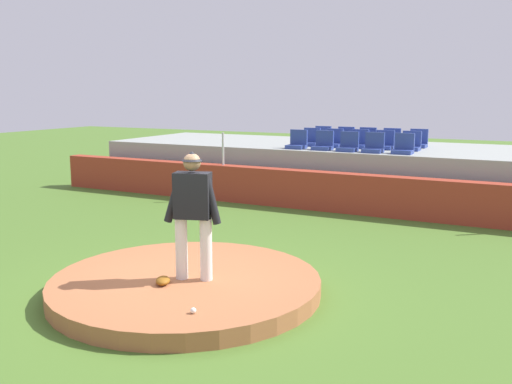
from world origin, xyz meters
The scene contains 23 objects.
ground_plane centered at (0.00, 0.00, 0.00)m, with size 60.00×60.00×0.00m, color #486D27.
pitchers_mound centered at (0.00, 0.00, 0.12)m, with size 3.92×3.92×0.24m, color #A5613B.
pitcher centered at (0.16, -0.02, 1.31)m, with size 0.83×0.41×1.85m.
baseball centered at (0.85, -1.10, 0.28)m, with size 0.07×0.07×0.07m, color white.
fielding_glove centered at (-0.11, -0.41, 0.29)m, with size 0.30×0.20×0.11m, color brown.
brick_barrier centered at (0.00, 6.44, 0.48)m, with size 16.92×0.40×0.96m, color #9C3523.
fence_post_left centered at (-3.12, 6.44, 1.39)m, with size 0.06×0.06×0.87m, color silver.
bleacher_platform centered at (0.00, 9.08, 0.69)m, with size 15.05×4.23×1.39m, color #959B95.
stadium_chair_0 centered at (-1.43, 7.51, 1.54)m, with size 0.48×0.44×0.50m.
stadium_chair_1 centered at (-0.68, 7.51, 1.54)m, with size 0.48×0.44×0.50m.
stadium_chair_2 centered at (0.02, 7.46, 1.54)m, with size 0.48×0.44×0.50m.
stadium_chair_3 centered at (0.68, 7.46, 1.54)m, with size 0.48×0.44×0.50m.
stadium_chair_4 centered at (1.42, 7.50, 1.54)m, with size 0.48×0.44×0.50m.
stadium_chair_5 centered at (-1.39, 8.40, 1.54)m, with size 0.48×0.44×0.50m.
stadium_chair_6 centered at (-0.70, 8.36, 1.54)m, with size 0.48×0.44×0.50m.
stadium_chair_7 centered at (0.01, 8.40, 1.54)m, with size 0.48×0.44×0.50m.
stadium_chair_8 centered at (0.71, 8.39, 1.54)m, with size 0.48×0.44×0.50m.
stadium_chair_9 centered at (1.41, 8.40, 1.54)m, with size 0.48×0.44×0.50m.
stadium_chair_10 centered at (-1.39, 9.31, 1.54)m, with size 0.48×0.44×0.50m.
stadium_chair_11 centered at (-0.68, 9.31, 1.54)m, with size 0.48×0.44×0.50m.
stadium_chair_12 centered at (-0.03, 9.31, 1.54)m, with size 0.48×0.44×0.50m.
stadium_chair_13 centered at (0.68, 9.26, 1.54)m, with size 0.48×0.44×0.50m.
stadium_chair_14 centered at (1.42, 9.30, 1.54)m, with size 0.48×0.44×0.50m.
Camera 1 is at (4.48, -6.55, 2.90)m, focal length 39.64 mm.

